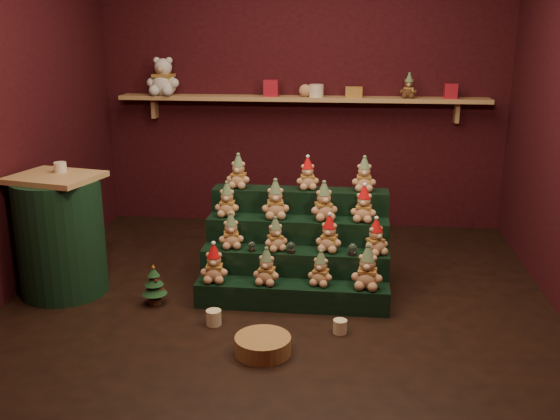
# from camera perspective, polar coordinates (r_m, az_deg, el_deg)

# --- Properties ---
(ground) EXTENTS (4.00, 4.00, 0.00)m
(ground) POSITION_cam_1_polar(r_m,az_deg,el_deg) (4.69, -0.11, -8.29)
(ground) COLOR black
(ground) RESTS_ON ground
(back_wall) EXTENTS (4.00, 0.10, 2.80)m
(back_wall) POSITION_cam_1_polar(r_m,az_deg,el_deg) (6.34, 2.09, 11.21)
(back_wall) COLOR black
(back_wall) RESTS_ON ground
(front_wall) EXTENTS (4.00, 0.10, 2.80)m
(front_wall) POSITION_cam_1_polar(r_m,az_deg,el_deg) (2.31, -6.08, 2.61)
(front_wall) COLOR black
(front_wall) RESTS_ON ground
(back_shelf) EXTENTS (3.60, 0.26, 0.24)m
(back_shelf) POSITION_cam_1_polar(r_m,az_deg,el_deg) (6.17, 1.95, 10.10)
(back_shelf) COLOR tan
(back_shelf) RESTS_ON ground
(riser_tier_front) EXTENTS (1.40, 0.22, 0.18)m
(riser_tier_front) POSITION_cam_1_polar(r_m,az_deg,el_deg) (4.56, 1.08, -7.82)
(riser_tier_front) COLOR black
(riser_tier_front) RESTS_ON ground
(riser_tier_midfront) EXTENTS (1.40, 0.22, 0.36)m
(riser_tier_midfront) POSITION_cam_1_polar(r_m,az_deg,el_deg) (4.72, 1.35, -5.75)
(riser_tier_midfront) COLOR black
(riser_tier_midfront) RESTS_ON ground
(riser_tier_midback) EXTENTS (1.40, 0.22, 0.54)m
(riser_tier_midback) POSITION_cam_1_polar(r_m,az_deg,el_deg) (4.90, 1.59, -3.82)
(riser_tier_midback) COLOR black
(riser_tier_midback) RESTS_ON ground
(riser_tier_back) EXTENTS (1.40, 0.22, 0.72)m
(riser_tier_back) POSITION_cam_1_polar(r_m,az_deg,el_deg) (5.07, 1.82, -2.02)
(riser_tier_back) COLOR black
(riser_tier_back) RESTS_ON ground
(teddy_0) EXTENTS (0.21, 0.20, 0.28)m
(teddy_0) POSITION_cam_1_polar(r_m,az_deg,el_deg) (4.54, -6.05, -4.86)
(teddy_0) COLOR tan
(teddy_0) RESTS_ON riser_tier_front
(teddy_1) EXTENTS (0.21, 0.19, 0.27)m
(teddy_1) POSITION_cam_1_polar(r_m,az_deg,el_deg) (4.48, -1.23, -5.17)
(teddy_1) COLOR tan
(teddy_1) RESTS_ON riser_tier_front
(teddy_2) EXTENTS (0.21, 0.20, 0.25)m
(teddy_2) POSITION_cam_1_polar(r_m,az_deg,el_deg) (4.48, 3.75, -5.33)
(teddy_2) COLOR tan
(teddy_2) RESTS_ON riser_tier_front
(teddy_3) EXTENTS (0.25, 0.23, 0.31)m
(teddy_3) POSITION_cam_1_polar(r_m,az_deg,el_deg) (4.44, 8.01, -5.21)
(teddy_3) COLOR tan
(teddy_3) RESTS_ON riser_tier_front
(teddy_4) EXTENTS (0.22, 0.21, 0.26)m
(teddy_4) POSITION_cam_1_polar(r_m,az_deg,el_deg) (4.69, -4.50, -1.90)
(teddy_4) COLOR tan
(teddy_4) RESTS_ON riser_tier_midfront
(teddy_5) EXTENTS (0.23, 0.23, 0.25)m
(teddy_5) POSITION_cam_1_polar(r_m,az_deg,el_deg) (4.62, -0.42, -2.22)
(teddy_5) COLOR tan
(teddy_5) RESTS_ON riser_tier_midfront
(teddy_6) EXTENTS (0.23, 0.21, 0.27)m
(teddy_6) POSITION_cam_1_polar(r_m,az_deg,el_deg) (4.62, 4.53, -2.15)
(teddy_6) COLOR tan
(teddy_6) RESTS_ON riser_tier_midfront
(teddy_7) EXTENTS (0.25, 0.25, 0.26)m
(teddy_7) POSITION_cam_1_polar(r_m,az_deg,el_deg) (4.59, 8.74, -2.45)
(teddy_7) COLOR tan
(teddy_7) RESTS_ON riser_tier_midfront
(teddy_8) EXTENTS (0.19, 0.17, 0.27)m
(teddy_8) POSITION_cam_1_polar(r_m,az_deg,el_deg) (4.86, -4.86, 0.96)
(teddy_8) COLOR tan
(teddy_8) RESTS_ON riser_tier_midback
(teddy_9) EXTENTS (0.24, 0.22, 0.30)m
(teddy_9) POSITION_cam_1_polar(r_m,az_deg,el_deg) (4.79, -0.42, 0.99)
(teddy_9) COLOR tan
(teddy_9) RESTS_ON riser_tier_midback
(teddy_10) EXTENTS (0.26, 0.24, 0.29)m
(teddy_10) POSITION_cam_1_polar(r_m,az_deg,el_deg) (4.77, 4.03, 0.82)
(teddy_10) COLOR tan
(teddy_10) RESTS_ON riser_tier_midback
(teddy_11) EXTENTS (0.22, 0.21, 0.27)m
(teddy_11) POSITION_cam_1_polar(r_m,az_deg,el_deg) (4.75, 7.69, 0.57)
(teddy_11) COLOR tan
(teddy_11) RESTS_ON riser_tier_midback
(teddy_12) EXTENTS (0.21, 0.19, 0.27)m
(teddy_12) POSITION_cam_1_polar(r_m,az_deg,el_deg) (5.00, -3.82, 3.54)
(teddy_12) COLOR tan
(teddy_12) RESTS_ON riser_tier_back
(teddy_13) EXTENTS (0.21, 0.19, 0.25)m
(teddy_13) POSITION_cam_1_polar(r_m,az_deg,el_deg) (4.96, 2.54, 3.35)
(teddy_13) COLOR tan
(teddy_13) RESTS_ON riser_tier_back
(teddy_14) EXTENTS (0.19, 0.18, 0.27)m
(teddy_14) POSITION_cam_1_polar(r_m,az_deg,el_deg) (4.95, 7.70, 3.28)
(teddy_14) COLOR tan
(teddy_14) RESTS_ON riser_tier_back
(snow_globe_a) EXTENTS (0.06, 0.06, 0.08)m
(snow_globe_a) POSITION_cam_1_polar(r_m,az_deg,el_deg) (4.63, -2.60, -3.34)
(snow_globe_a) COLOR black
(snow_globe_a) RESTS_ON riser_tier_midfront
(snow_globe_b) EXTENTS (0.06, 0.06, 0.09)m
(snow_globe_b) POSITION_cam_1_polar(r_m,az_deg,el_deg) (4.59, 1.02, -3.42)
(snow_globe_b) COLOR black
(snow_globe_b) RESTS_ON riser_tier_midfront
(snow_globe_c) EXTENTS (0.07, 0.07, 0.09)m
(snow_globe_c) POSITION_cam_1_polar(r_m,az_deg,el_deg) (4.57, 6.65, -3.60)
(snow_globe_c) COLOR black
(snow_globe_c) RESTS_ON riser_tier_midfront
(side_table) EXTENTS (0.69, 0.64, 0.92)m
(side_table) POSITION_cam_1_polar(r_m,az_deg,el_deg) (4.97, -19.42, -2.19)
(side_table) COLOR tan
(side_table) RESTS_ON ground
(table_ornament) EXTENTS (0.09, 0.09, 0.07)m
(table_ornament) POSITION_cam_1_polar(r_m,az_deg,el_deg) (4.93, -19.46, 3.73)
(table_ornament) COLOR beige
(table_ornament) RESTS_ON side_table
(mini_christmas_tree) EXTENTS (0.18, 0.18, 0.31)m
(mini_christmas_tree) POSITION_cam_1_polar(r_m,az_deg,el_deg) (4.67, -11.43, -6.71)
(mini_christmas_tree) COLOR #402B17
(mini_christmas_tree) RESTS_ON ground
(mug_left) EXTENTS (0.10, 0.10, 0.10)m
(mug_left) POSITION_cam_1_polar(r_m,az_deg,el_deg) (4.34, -6.08, -9.75)
(mug_left) COLOR beige
(mug_left) RESTS_ON ground
(mug_right) EXTENTS (0.09, 0.09, 0.09)m
(mug_right) POSITION_cam_1_polar(r_m,az_deg,el_deg) (4.23, 5.51, -10.55)
(mug_right) COLOR beige
(mug_right) RESTS_ON ground
(wicker_basket) EXTENTS (0.37, 0.37, 0.11)m
(wicker_basket) POSITION_cam_1_polar(r_m,az_deg,el_deg) (3.97, -1.58, -12.24)
(wicker_basket) COLOR #A07840
(wicker_basket) RESTS_ON ground
(white_bear) EXTENTS (0.35, 0.32, 0.46)m
(white_bear) POSITION_cam_1_polar(r_m,az_deg,el_deg) (6.37, -10.62, 12.35)
(white_bear) COLOR silver
(white_bear) RESTS_ON back_shelf
(brown_bear) EXTENTS (0.18, 0.16, 0.23)m
(brown_bear) POSITION_cam_1_polar(r_m,az_deg,el_deg) (6.13, 11.70, 11.04)
(brown_bear) COLOR #4A2A18
(brown_bear) RESTS_ON back_shelf
(gift_tin_red_a) EXTENTS (0.14, 0.14, 0.16)m
(gift_tin_red_a) POSITION_cam_1_polar(r_m,az_deg,el_deg) (6.17, -0.80, 11.09)
(gift_tin_red_a) COLOR #B11B2D
(gift_tin_red_a) RESTS_ON back_shelf
(gift_tin_cream) EXTENTS (0.14, 0.14, 0.12)m
(gift_tin_cream) POSITION_cam_1_polar(r_m,az_deg,el_deg) (6.13, 3.34, 10.84)
(gift_tin_cream) COLOR beige
(gift_tin_cream) RESTS_ON back_shelf
(gift_tin_red_b) EXTENTS (0.12, 0.12, 0.14)m
(gift_tin_red_b) POSITION_cam_1_polar(r_m,az_deg,el_deg) (6.19, 15.32, 10.45)
(gift_tin_red_b) COLOR #B11B2D
(gift_tin_red_b) RESTS_ON back_shelf
(shelf_plush_ball) EXTENTS (0.12, 0.12, 0.12)m
(shelf_plush_ball) POSITION_cam_1_polar(r_m,az_deg,el_deg) (6.14, 2.31, 10.86)
(shelf_plush_ball) COLOR tan
(shelf_plush_ball) RESTS_ON back_shelf
(scarf_gift_box) EXTENTS (0.16, 0.10, 0.10)m
(scarf_gift_box) POSITION_cam_1_polar(r_m,az_deg,el_deg) (6.12, 6.77, 10.66)
(scarf_gift_box) COLOR #D2641D
(scarf_gift_box) RESTS_ON back_shelf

